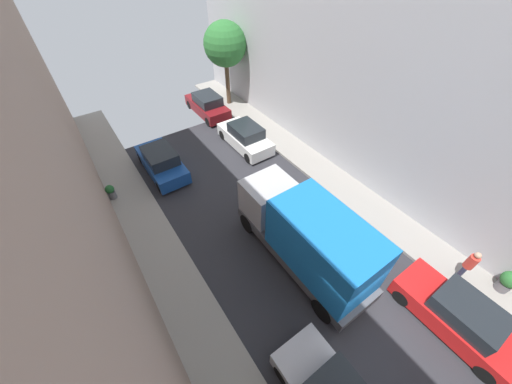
{
  "coord_description": "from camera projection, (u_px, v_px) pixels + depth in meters",
  "views": [
    {
      "loc": [
        -5.48,
        -1.21,
        10.81
      ],
      "look_at": [
        0.5,
        7.39,
        0.5
      ],
      "focal_mm": 19.62,
      "sensor_mm": 36.0,
      "label": 1
    }
  ],
  "objects": [
    {
      "name": "ground",
      "position": [
        357.0,
        320.0,
        10.52
      ],
      "size": [
        32.0,
        32.0,
        0.0
      ],
      "primitive_type": "plane",
      "color": "#2D2D33"
    },
    {
      "name": "sidewalk_right",
      "position": [
        433.0,
        254.0,
        12.5
      ],
      "size": [
        2.0,
        44.0,
        0.15
      ],
      "primitive_type": "cube",
      "color": "gray",
      "rests_on": "ground"
    },
    {
      "name": "parked_car_left_3",
      "position": [
        161.0,
        162.0,
        16.16
      ],
      "size": [
        1.78,
        4.2,
        1.57
      ],
      "color": "#194799",
      "rests_on": "ground"
    },
    {
      "name": "parked_car_right_2",
      "position": [
        458.0,
        316.0,
        9.92
      ],
      "size": [
        1.78,
        4.2,
        1.57
      ],
      "color": "red",
      "rests_on": "ground"
    },
    {
      "name": "parked_car_right_3",
      "position": [
        245.0,
        137.0,
        18.0
      ],
      "size": [
        1.78,
        4.2,
        1.57
      ],
      "color": "white",
      "rests_on": "ground"
    },
    {
      "name": "parked_car_right_4",
      "position": [
        208.0,
        105.0,
        21.04
      ],
      "size": [
        1.78,
        4.2,
        1.57
      ],
      "color": "maroon",
      "rests_on": "ground"
    },
    {
      "name": "delivery_truck",
      "position": [
        307.0,
        236.0,
        11.09
      ],
      "size": [
        2.26,
        6.6,
        3.38
      ],
      "color": "#4C4C51",
      "rests_on": "ground"
    },
    {
      "name": "pedestrian",
      "position": [
        468.0,
        265.0,
        10.97
      ],
      "size": [
        0.4,
        0.36,
        1.72
      ],
      "color": "#2D334C",
      "rests_on": "sidewalk_right"
    },
    {
      "name": "street_tree_1",
      "position": [
        225.0,
        45.0,
        19.5
      ],
      "size": [
        3.0,
        3.0,
        5.85
      ],
      "color": "brown",
      "rests_on": "sidewalk_right"
    },
    {
      "name": "potted_plant_0",
      "position": [
        509.0,
        281.0,
        10.84
      ],
      "size": [
        0.66,
        0.66,
        1.04
      ],
      "color": "slate",
      "rests_on": "sidewalk_right"
    },
    {
      "name": "potted_plant_3",
      "position": [
        111.0,
        191.0,
        14.59
      ],
      "size": [
        0.45,
        0.45,
        0.83
      ],
      "color": "slate",
      "rests_on": "sidewalk_left"
    }
  ]
}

